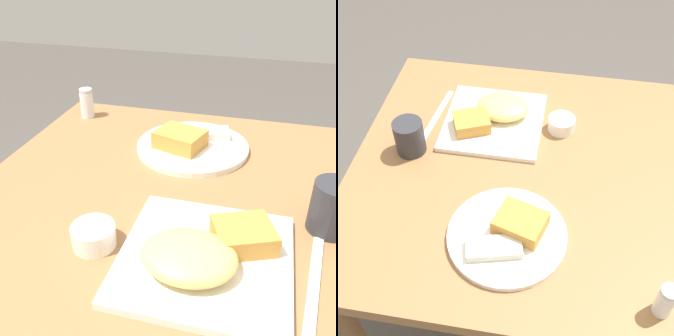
{
  "view_description": "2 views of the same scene",
  "coord_description": "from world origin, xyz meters",
  "views": [
    {
      "loc": [
        0.15,
        -0.62,
        1.21
      ],
      "look_at": [
        -0.03,
        0.03,
        0.81
      ],
      "focal_mm": 42.0,
      "sensor_mm": 36.0,
      "label": 1
    },
    {
      "loc": [
        -0.11,
        0.78,
        1.63
      ],
      "look_at": [
        0.02,
        0.04,
        0.81
      ],
      "focal_mm": 50.0,
      "sensor_mm": 36.0,
      "label": 2
    }
  ],
  "objects": [
    {
      "name": "dining_table",
      "position": [
        0.0,
        0.0,
        0.66
      ],
      "size": [
        0.83,
        0.84,
        0.77
      ],
      "color": "olive",
      "rests_on": "ground_plane"
    },
    {
      "name": "plate_square_near",
      "position": [
        0.08,
        -0.17,
        0.79
      ],
      "size": [
        0.26,
        0.26,
        0.06
      ],
      "color": "white",
      "rests_on": "dining_table"
    },
    {
      "name": "plate_oval_far",
      "position": [
        -0.02,
        0.2,
        0.78
      ],
      "size": [
        0.26,
        0.26,
        0.05
      ],
      "color": "white",
      "rests_on": "dining_table"
    },
    {
      "name": "sauce_ramekin",
      "position": [
        -0.1,
        -0.17,
        0.79
      ],
      "size": [
        0.07,
        0.07,
        0.04
      ],
      "color": "white",
      "rests_on": "dining_table"
    },
    {
      "name": "salt_shaker",
      "position": [
        -0.34,
        0.32,
        0.8
      ],
      "size": [
        0.04,
        0.04,
        0.08
      ],
      "color": "white",
      "rests_on": "dining_table"
    },
    {
      "name": "butter_knife",
      "position": [
        0.25,
        -0.17,
        0.77
      ],
      "size": [
        0.04,
        0.22,
        0.0
      ],
      "rotation": [
        0.0,
        0.0,
        1.45
      ],
      "color": "silver",
      "rests_on": "dining_table"
    },
    {
      "name": "coffee_mug",
      "position": [
        0.28,
        -0.03,
        0.81
      ],
      "size": [
        0.08,
        0.08,
        0.09
      ],
      "color": "#2D2D33",
      "rests_on": "dining_table"
    }
  ]
}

